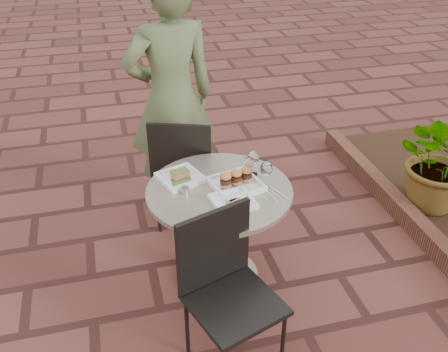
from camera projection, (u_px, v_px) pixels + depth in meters
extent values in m
plane|color=brown|center=(223.00, 297.00, 3.28)|extent=(60.00, 60.00, 0.00)
cylinder|color=gray|center=(220.00, 275.00, 3.42)|extent=(0.52, 0.52, 0.04)
cylinder|color=gray|center=(220.00, 238.00, 3.25)|extent=(0.08, 0.08, 0.70)
cylinder|color=tan|center=(219.00, 191.00, 3.06)|extent=(0.90, 0.90, 0.03)
cube|color=black|center=(186.00, 170.00, 3.78)|extent=(0.56, 0.56, 0.03)
cube|color=black|center=(180.00, 154.00, 3.48)|extent=(0.42, 0.18, 0.46)
cylinder|color=black|center=(214.00, 183.00, 4.05)|extent=(0.02, 0.02, 0.44)
cylinder|color=black|center=(168.00, 181.00, 4.08)|extent=(0.02, 0.02, 0.44)
cylinder|color=black|center=(208.00, 211.00, 3.73)|extent=(0.02, 0.02, 0.44)
cylinder|color=black|center=(158.00, 208.00, 3.76)|extent=(0.02, 0.02, 0.44)
cube|color=black|center=(235.00, 304.00, 2.62)|extent=(0.56, 0.56, 0.03)
cube|color=black|center=(214.00, 247.00, 2.63)|extent=(0.43, 0.17, 0.46)
cylinder|color=black|center=(283.00, 342.00, 2.70)|extent=(0.02, 0.02, 0.44)
cylinder|color=black|center=(187.00, 326.00, 2.79)|extent=(0.02, 0.02, 0.44)
cylinder|color=black|center=(242.00, 299.00, 2.97)|extent=(0.02, 0.02, 0.44)
imported|color=#515F34|center=(171.00, 99.00, 3.68)|extent=(0.75, 0.55, 1.89)
cube|color=white|center=(180.00, 179.00, 3.14)|extent=(0.32, 0.32, 0.01)
cube|color=#CA6347|center=(180.00, 174.00, 3.12)|extent=(0.13, 0.10, 0.03)
cube|color=#52602B|center=(180.00, 171.00, 3.11)|extent=(0.12, 0.10, 0.01)
cube|color=white|center=(236.00, 186.00, 3.07)|extent=(0.34, 0.34, 0.01)
cube|color=white|center=(233.00, 203.00, 2.92)|extent=(0.27, 0.27, 0.01)
ellipsoid|color=#D35786|center=(229.00, 207.00, 2.86)|extent=(0.04, 0.03, 0.02)
cylinder|color=white|center=(265.00, 187.00, 3.06)|extent=(0.06, 0.06, 0.00)
cylinder|color=white|center=(266.00, 181.00, 3.04)|extent=(0.01, 0.01, 0.08)
ellipsoid|color=white|center=(266.00, 169.00, 2.99)|extent=(0.08, 0.08, 0.10)
cylinder|color=white|center=(266.00, 170.00, 3.00)|extent=(0.06, 0.06, 0.04)
cylinder|color=white|center=(248.00, 178.00, 3.15)|extent=(0.06, 0.06, 0.00)
cylinder|color=white|center=(248.00, 173.00, 3.13)|extent=(0.01, 0.01, 0.07)
ellipsoid|color=white|center=(248.00, 163.00, 3.09)|extent=(0.07, 0.07, 0.08)
cylinder|color=white|center=(253.00, 174.00, 3.19)|extent=(0.06, 0.06, 0.00)
cylinder|color=white|center=(253.00, 169.00, 3.17)|extent=(0.01, 0.01, 0.07)
ellipsoid|color=white|center=(254.00, 158.00, 3.13)|extent=(0.07, 0.07, 0.09)
cylinder|color=silver|center=(185.00, 190.00, 3.00)|extent=(0.06, 0.06, 0.04)
cube|color=brown|center=(415.00, 224.00, 3.83)|extent=(0.12, 3.00, 0.15)
imported|color=#33662D|center=(444.00, 160.00, 3.86)|extent=(0.93, 0.87, 0.83)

